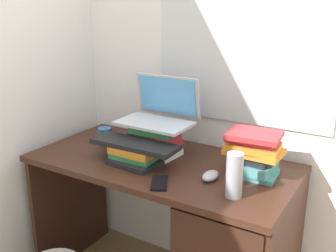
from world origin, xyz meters
TOP-DOWN VIEW (x-y plane):
  - wall_back at (0.00, 0.36)m, footprint 6.00×0.06m
  - wall_left at (-0.71, 0.00)m, footprint 0.05×6.00m
  - desk at (0.31, -0.02)m, footprint 1.26×0.62m
  - book_stack_tall at (-0.07, 0.06)m, footprint 0.25×0.19m
  - book_stack_keyboard_riser at (-0.09, -0.09)m, footprint 0.24×0.18m
  - book_stack_side at (0.42, 0.08)m, footprint 0.24×0.20m
  - laptop at (-0.08, 0.11)m, footprint 0.36×0.26m
  - keyboard at (-0.09, -0.09)m, footprint 0.42×0.15m
  - computer_mouse at (0.29, -0.07)m, footprint 0.06×0.10m
  - mug at (-0.38, 0.04)m, footprint 0.11×0.07m
  - water_bottle at (0.43, -0.16)m, footprint 0.07×0.07m
  - cell_phone at (0.13, -0.22)m, footprint 0.12×0.15m

SIDE VIEW (x-z plane):
  - desk at x=0.31m, z-range 0.03..0.79m
  - cell_phone at x=0.13m, z-range 0.75..0.76m
  - computer_mouse at x=0.29m, z-range 0.75..0.79m
  - book_stack_keyboard_riser at x=-0.09m, z-range 0.75..0.84m
  - mug at x=-0.38m, z-range 0.75..0.84m
  - book_stack_tall at x=-0.07m, z-range 0.75..0.91m
  - water_bottle at x=0.43m, z-range 0.75..0.93m
  - keyboard at x=-0.09m, z-range 0.84..0.86m
  - book_stack_side at x=0.42m, z-range 0.76..0.95m
  - laptop at x=-0.08m, z-range 0.85..1.07m
  - wall_left at x=-0.71m, z-range 0.00..2.60m
  - wall_back at x=0.00m, z-range 0.00..2.60m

